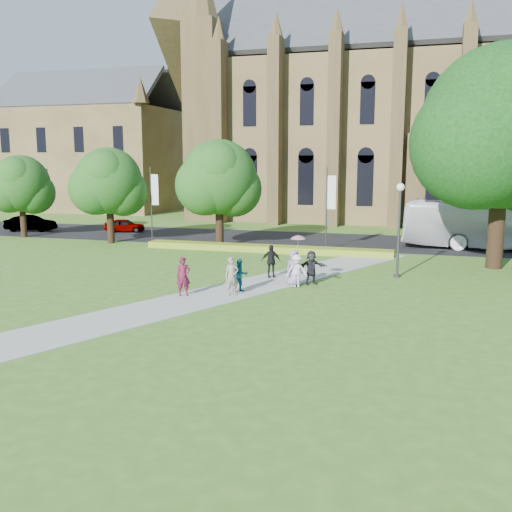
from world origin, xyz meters
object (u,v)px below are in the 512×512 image
(large_tree, at_px, (503,127))
(pedestrian_0, at_px, (183,276))
(car_1, at_px, (31,223))
(streetlamp, at_px, (399,219))
(car_0, at_px, (125,225))
(tour_coach, at_px, (496,224))

(large_tree, height_order, pedestrian_0, large_tree)
(large_tree, relative_size, car_1, 2.94)
(streetlamp, xyz_separation_m, car_0, (-24.95, 14.03, -2.66))
(large_tree, distance_m, pedestrian_0, 20.76)
(large_tree, xyz_separation_m, car_1, (-39.06, 7.52, -7.61))
(large_tree, xyz_separation_m, pedestrian_0, (-15.09, -12.20, -7.38))
(car_0, height_order, car_1, car_1)
(tour_coach, distance_m, car_1, 39.94)
(streetlamp, bearing_deg, pedestrian_0, -141.26)
(large_tree, bearing_deg, car_0, 162.62)
(car_0, bearing_deg, pedestrian_0, -161.40)
(large_tree, height_order, car_0, large_tree)
(streetlamp, height_order, car_0, streetlamp)
(car_0, relative_size, pedestrian_0, 1.91)
(tour_coach, xyz_separation_m, pedestrian_0, (-15.95, -20.07, -0.88))
(tour_coach, relative_size, car_0, 3.69)
(car_0, xyz_separation_m, car_1, (-8.61, -2.01, 0.13))
(large_tree, distance_m, car_1, 40.50)
(car_1, relative_size, pedestrian_0, 2.38)
(pedestrian_0, bearing_deg, large_tree, 8.31)
(tour_coach, height_order, pedestrian_0, tour_coach)
(large_tree, bearing_deg, streetlamp, -140.71)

